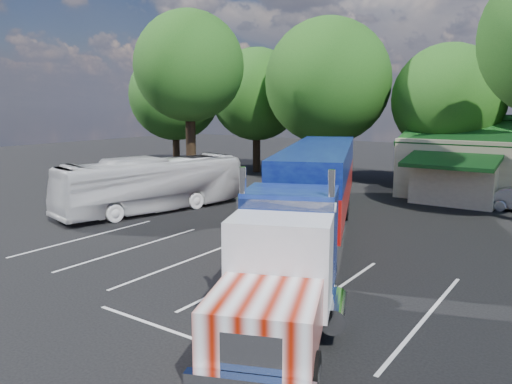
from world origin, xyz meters
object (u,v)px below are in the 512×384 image
Objects in this scene: woman at (296,216)px; tour_bus at (153,184)px; bicycle at (309,223)px; semi_truck at (313,193)px.

woman is 9.78m from tour_bus.
bicycle is at bearing -6.99° from woman.
woman is 1.13m from bicycle.
semi_truck is 3.37m from woman.
semi_truck is at bearing -131.78° from woman.
semi_truck is at bearing -77.49° from bicycle.
woman is at bearing 13.92° from tour_bus.
semi_truck reaches higher than woman.
semi_truck is 12.42× the size of bicycle.
woman is 0.16× the size of tour_bus.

